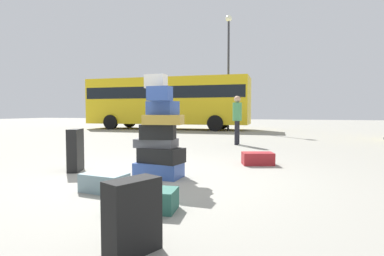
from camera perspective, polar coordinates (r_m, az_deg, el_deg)
ground_plane at (r=5.12m, az=-7.10°, el=-9.22°), size 80.00×80.00×0.00m
suitcase_tower at (r=5.06m, az=-6.08°, el=-2.09°), size 0.85×0.58×1.72m
suitcase_maroon_right_side at (r=6.40m, az=12.26°, el=-5.64°), size 0.71×0.54×0.25m
suitcase_black_foreground_far at (r=5.93m, az=-21.06°, el=-3.91°), size 0.31×0.44×0.78m
suitcase_slate_white_trunk at (r=4.35m, az=-16.16°, el=-9.83°), size 0.65×0.41×0.25m
suitcase_teal_left_side at (r=3.50m, az=-9.31°, el=-13.02°), size 0.79×0.44×0.24m
suitcase_black_upright_blue at (r=2.45m, az=-11.08°, el=-15.99°), size 0.36×0.47×0.58m
person_bearded_onlooker at (r=10.12m, az=8.48°, el=2.30°), size 0.30×0.34×1.61m
parked_bus at (r=19.17m, az=-4.61°, el=5.28°), size 10.22×3.02×3.15m
lamp_post at (r=17.86m, az=6.88°, el=13.19°), size 0.36×0.36×6.55m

